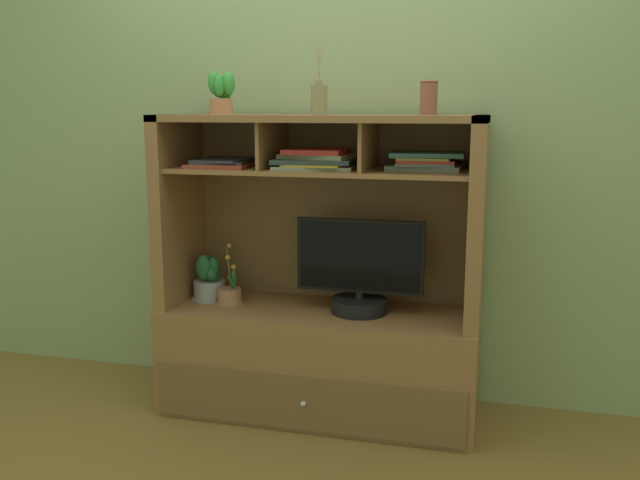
{
  "coord_description": "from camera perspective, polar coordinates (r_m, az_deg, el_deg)",
  "views": [
    {
      "loc": [
        0.77,
        -2.91,
        1.37
      ],
      "look_at": [
        0.0,
        0.0,
        0.8
      ],
      "focal_mm": 38.75,
      "sensor_mm": 36.0,
      "label": 1
    }
  ],
  "objects": [
    {
      "name": "floor_plane",
      "position": [
        3.31,
        0.0,
        -13.9
      ],
      "size": [
        6.0,
        6.0,
        0.02
      ],
      "primitive_type": "cube",
      "color": "brown",
      "rests_on": "ground"
    },
    {
      "name": "magazine_stack_right",
      "position": [
        2.99,
        8.8,
        6.44
      ],
      "size": [
        0.32,
        0.33,
        0.07
      ],
      "color": "slate",
      "rests_on": "media_console"
    },
    {
      "name": "ceramic_vase",
      "position": [
        2.95,
        8.97,
        11.54
      ],
      "size": [
        0.08,
        0.08,
        0.14
      ],
      "color": "brown",
      "rests_on": "media_console"
    },
    {
      "name": "magazine_stack_centre",
      "position": [
        3.12,
        -8.04,
        6.32
      ],
      "size": [
        0.28,
        0.32,
        0.04
      ],
      "color": "#993928",
      "rests_on": "media_console"
    },
    {
      "name": "tv_monitor",
      "position": [
        3.05,
        3.29,
        -2.96
      ],
      "size": [
        0.56,
        0.25,
        0.42
      ],
      "color": "black",
      "rests_on": "media_console"
    },
    {
      "name": "magazine_stack_left",
      "position": [
        3.0,
        -0.31,
        6.66
      ],
      "size": [
        0.37,
        0.33,
        0.09
      ],
      "color": "gray",
      "rests_on": "media_console"
    },
    {
      "name": "back_wall",
      "position": [
        3.29,
        1.32,
        11.23
      ],
      "size": [
        6.0,
        0.02,
        2.8
      ],
      "primitive_type": "cube",
      "color": "#8CA16F",
      "rests_on": "ground"
    },
    {
      "name": "potted_succulent",
      "position": [
        3.17,
        -8.15,
        11.94
      ],
      "size": [
        0.12,
        0.13,
        0.19
      ],
      "color": "#B1724C",
      "rests_on": "media_console"
    },
    {
      "name": "diffuser_bottle",
      "position": [
        3.0,
        -0.07,
        11.57
      ],
      "size": [
        0.07,
        0.07,
        0.28
      ],
      "color": "#847C52",
      "rests_on": "media_console"
    },
    {
      "name": "media_console",
      "position": [
        3.17,
        0.04,
        -6.76
      ],
      "size": [
        1.42,
        0.55,
        1.35
      ],
      "color": "#916139",
      "rests_on": "ground"
    },
    {
      "name": "potted_fern",
      "position": [
        3.32,
        -9.14,
        -3.2
      ],
      "size": [
        0.17,
        0.17,
        0.22
      ],
      "color": "gray",
      "rests_on": "media_console"
    },
    {
      "name": "potted_orchid",
      "position": [
        3.24,
        -7.46,
        -4.5
      ],
      "size": [
        0.13,
        0.13,
        0.28
      ],
      "color": "#A87054",
      "rests_on": "media_console"
    }
  ]
}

